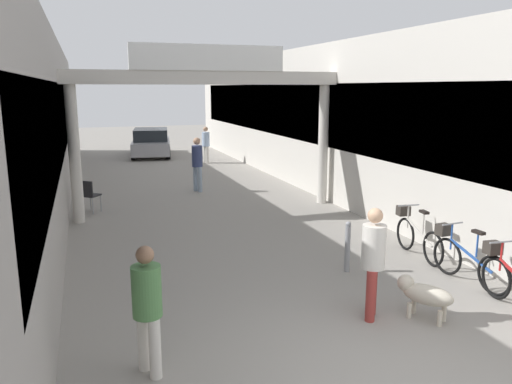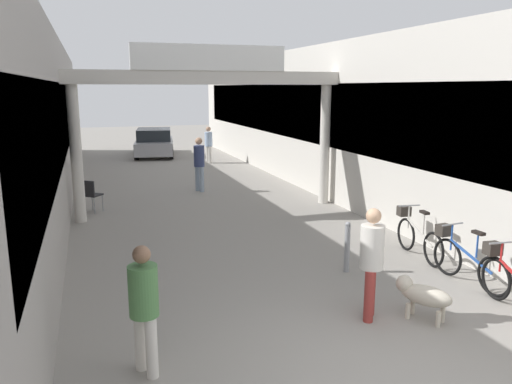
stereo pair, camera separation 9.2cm
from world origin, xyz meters
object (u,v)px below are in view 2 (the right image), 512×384
Objects in this scene: pedestrian_carrying_crate at (199,161)px; cafe_chair_black_nearer at (91,193)px; dog_on_leash at (422,294)px; bollard_post_metal at (347,246)px; bicycle_blue_second at (465,258)px; bicycle_silver_third at (416,235)px; pedestrian_companion at (144,302)px; pedestrian_elderly_walking at (209,142)px; parked_car_silver at (154,143)px; pedestrian_with_dog at (372,257)px.

pedestrian_carrying_crate is 3.85m from cafe_chair_black_nearer.
bollard_post_metal is at bearing 92.61° from dog_on_leash.
bollard_post_metal is at bearing -82.76° from pedestrian_carrying_crate.
bicycle_blue_second is at bearing 30.85° from dog_on_leash.
cafe_chair_black_nearer is at bearing -151.23° from pedestrian_carrying_crate.
bollard_post_metal is at bearing -169.11° from bicycle_silver_third.
pedestrian_companion is at bearing -177.71° from dog_on_leash.
pedestrian_elderly_walking is at bearing 87.14° from bollard_post_metal.
parked_car_silver is at bearing 100.15° from bicycle_silver_third.
pedestrian_carrying_crate reaches higher than dog_on_leash.
pedestrian_carrying_crate reaches higher than bollard_post_metal.
pedestrian_companion is 5.62m from bicycle_blue_second.
dog_on_leash is 0.50× the size of bicycle_silver_third.
bollard_post_metal is (-0.09, 2.04, 0.10)m from dog_on_leash.
cafe_chair_black_nearer is 0.21× the size of parked_car_silver.
bicycle_silver_third is at bearing 24.47° from pedestrian_companion.
pedestrian_companion is at bearing -97.55° from parked_car_silver.
dog_on_leash is 2.88m from bicycle_silver_third.
pedestrian_elderly_walking is at bearing 74.26° from pedestrian_companion.
cafe_chair_black_nearer is at bearing 125.64° from bollard_post_metal.
cafe_chair_black_nearer is (-6.02, 7.19, 0.10)m from bicycle_blue_second.
pedestrian_with_dog is 0.98× the size of bicycle_silver_third.
pedestrian_with_dog reaches higher than dog_on_leash.
bicycle_silver_third reaches higher than cafe_chair_black_nearer.
bollard_post_metal reaches higher than dog_on_leash.
pedestrian_with_dog is 3.26m from pedestrian_companion.
parked_car_silver is (-0.27, 9.19, -0.36)m from pedestrian_carrying_crate.
parked_car_silver is (-3.00, 16.78, 0.21)m from bicycle_silver_third.
pedestrian_elderly_walking is 13.58m from bicycle_silver_third.
bicycle_silver_third is 17.05m from parked_car_silver.
pedestrian_carrying_crate is 1.96× the size of cafe_chair_black_nearer.
pedestrian_elderly_walking is 15.01m from bicycle_blue_second.
pedestrian_carrying_crate is 6.18m from pedestrian_elderly_walking.
bollard_post_metal is (0.60, 1.77, -0.46)m from pedestrian_with_dog.
pedestrian_with_dog is 15.69m from pedestrian_elderly_walking.
pedestrian_carrying_crate reaches higher than cafe_chair_black_nearer.
bicycle_silver_third is (2.73, -7.59, -0.57)m from pedestrian_carrying_crate.
bicycle_silver_third is (1.03, -13.53, -0.48)m from pedestrian_elderly_walking.
bicycle_silver_third is 1.79× the size of bollard_post_metal.
bicycle_silver_third is 1.76m from bollard_post_metal.
pedestrian_with_dog reaches higher than parked_car_silver.
dog_on_leash is 0.20× the size of parked_car_silver.
pedestrian_carrying_crate is at bearing 109.80° from bicycle_silver_third.
pedestrian_carrying_crate is 1.04× the size of bicycle_silver_third.
pedestrian_elderly_walking reaches higher than cafe_chair_black_nearer.
pedestrian_with_dog is 1.02× the size of pedestrian_elderly_walking.
parked_car_silver is (-2.94, 18.21, 0.21)m from bicycle_blue_second.
parked_car_silver is at bearing 82.45° from pedestrian_companion.
pedestrian_carrying_crate is 1.85× the size of bollard_post_metal.
pedestrian_elderly_walking reaches higher than parked_car_silver.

